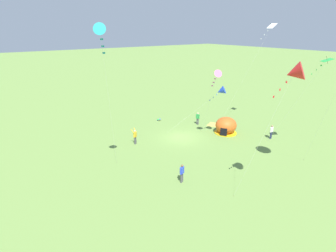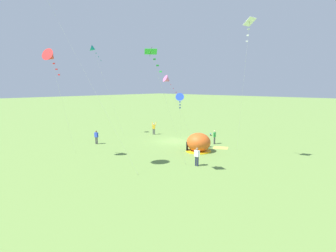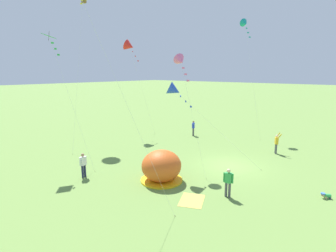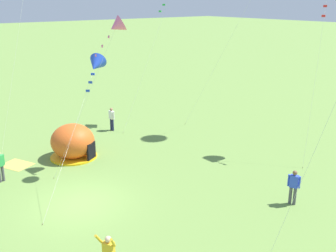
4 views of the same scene
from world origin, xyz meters
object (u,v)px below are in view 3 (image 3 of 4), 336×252
at_px(person_arms_raised, 277,143).
at_px(kite_blue, 174,90).
at_px(person_near_tent, 228,181).
at_px(kite_red, 129,46).
at_px(toddler_crawling, 326,195).
at_px(person_center_field, 193,127).
at_px(kite_green, 51,40).
at_px(kite_teal, 245,23).
at_px(popup_tent, 162,166).
at_px(person_far_back, 83,164).
at_px(kite_pink, 181,61).

bearing_deg(person_arms_raised, kite_blue, 152.99).
bearing_deg(person_near_tent, kite_red, 65.76).
relative_size(toddler_crawling, person_center_field, 0.31).
bearing_deg(toddler_crawling, kite_blue, 102.31).
bearing_deg(kite_green, kite_teal, -19.66).
bearing_deg(kite_blue, popup_tent, -162.12).
bearing_deg(person_center_field, person_far_back, -175.45).
bearing_deg(kite_blue, kite_red, 62.06).
bearing_deg(toddler_crawling, person_near_tent, 128.45).
xyz_separation_m(toddler_crawling, person_arms_raised, (6.75, 5.09, 0.82)).
xyz_separation_m(popup_tent, person_near_tent, (0.77, -4.49, -0.03)).
bearing_deg(person_near_tent, kite_teal, 23.56).
relative_size(kite_teal, kite_green, 1.27).
bearing_deg(kite_red, kite_teal, -49.44).
xyz_separation_m(kite_teal, kite_blue, (-14.51, -1.76, -6.54)).
bearing_deg(person_center_field, toddler_crawling, -117.07).
height_order(toddler_crawling, kite_pink, kite_pink).
distance_m(person_near_tent, kite_pink, 9.46).
distance_m(person_near_tent, kite_blue, 7.29).
height_order(person_arms_raised, kite_teal, kite_teal).
xyz_separation_m(person_arms_raised, kite_teal, (5.67, 6.26, 11.42)).
distance_m(popup_tent, toddler_crawling, 9.90).
xyz_separation_m(person_arms_raised, kite_blue, (-8.84, 4.51, 4.89)).
distance_m(person_far_back, kite_pink, 10.16).
xyz_separation_m(person_center_field, kite_green, (-13.96, 3.58, 8.54)).
bearing_deg(person_near_tent, kite_pink, 63.99).
bearing_deg(person_arms_raised, person_near_tent, -176.21).
relative_size(toddler_crawling, kite_red, 0.05).
xyz_separation_m(popup_tent, kite_teal, (16.69, 2.46, 11.43)).
distance_m(person_center_field, person_arms_raised, 9.48).
distance_m(toddler_crawling, person_near_tent, 5.69).
xyz_separation_m(popup_tent, kite_blue, (2.18, 0.70, 4.89)).
bearing_deg(kite_blue, kite_teal, 6.90).
xyz_separation_m(person_near_tent, kite_pink, (2.80, 5.74, 6.99)).
height_order(popup_tent, toddler_crawling, popup_tent).
bearing_deg(toddler_crawling, kite_pink, 93.97).
relative_size(person_far_back, kite_teal, 0.13).
bearing_deg(kite_pink, person_far_back, 154.10).
xyz_separation_m(person_far_back, kite_teal, (19.75, -2.01, 11.46)).
xyz_separation_m(person_far_back, kite_red, (11.37, 7.78, 9.03)).
distance_m(kite_blue, kite_red, 13.70).
relative_size(person_arms_raised, kite_blue, 0.29).
relative_size(kite_red, kite_pink, 1.26).
bearing_deg(person_arms_raised, kite_green, 135.52).
relative_size(person_center_field, kite_red, 0.16).
relative_size(kite_blue, kite_green, 0.64).
height_order(person_near_tent, kite_red, kite_red).
xyz_separation_m(popup_tent, kite_red, (8.30, 12.25, 8.99)).
relative_size(popup_tent, person_arms_raised, 1.49).
xyz_separation_m(popup_tent, toddler_crawling, (4.27, -8.90, -0.82)).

